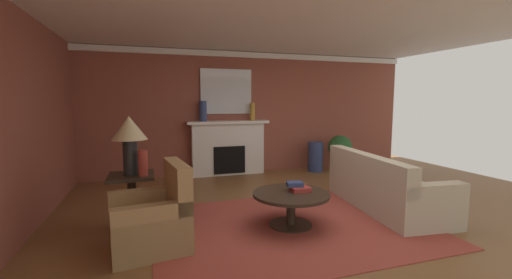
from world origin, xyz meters
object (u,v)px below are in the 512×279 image
at_px(armchair_near_window, 153,221).
at_px(vase_mantel_right, 252,112).
at_px(vase_mantel_left, 203,111).
at_px(coffee_table, 291,201).
at_px(vase_tall_corner, 315,157).
at_px(mantel_mirror, 226,92).
at_px(sofa, 383,189).
at_px(table_lamp, 129,134).
at_px(vase_on_side_table, 143,163).
at_px(fireplace, 228,149).
at_px(potted_plant, 340,150).
at_px(side_table, 132,197).

relative_size(armchair_near_window, vase_mantel_right, 2.42).
height_order(armchair_near_window, vase_mantel_left, vase_mantel_left).
height_order(coffee_table, vase_tall_corner, vase_tall_corner).
xyz_separation_m(mantel_mirror, coffee_table, (0.08, -3.34, -1.51)).
relative_size(sofa, table_lamp, 2.91).
bearing_deg(vase_tall_corner, vase_mantel_left, 174.43).
bearing_deg(vase_on_side_table, mantel_mirror, 58.82).
bearing_deg(vase_tall_corner, armchair_near_window, -140.27).
distance_m(table_lamp, vase_mantel_right, 3.54).
bearing_deg(fireplace, sofa, -60.15).
bearing_deg(potted_plant, table_lamp, -153.51).
bearing_deg(mantel_mirror, vase_on_side_table, -121.18).
height_order(fireplace, armchair_near_window, fireplace).
relative_size(armchair_near_window, table_lamp, 1.27).
bearing_deg(sofa, vase_tall_corner, 83.78).
bearing_deg(mantel_mirror, potted_plant, -10.83).
relative_size(sofa, vase_mantel_left, 5.03).
distance_m(mantel_mirror, vase_tall_corner, 2.55).
bearing_deg(vase_on_side_table, table_lamp, 141.34).
xyz_separation_m(vase_on_side_table, potted_plant, (4.35, 2.36, -0.37)).
xyz_separation_m(table_lamp, vase_mantel_left, (1.33, 2.57, 0.19)).
distance_m(side_table, vase_mantel_left, 3.07).
relative_size(sofa, coffee_table, 2.18).
distance_m(coffee_table, table_lamp, 2.24).
relative_size(sofa, potted_plant, 2.62).
height_order(fireplace, vase_on_side_table, fireplace).
distance_m(fireplace, armchair_near_window, 3.72).
relative_size(fireplace, side_table, 2.57).
height_order(table_lamp, vase_mantel_right, vase_mantel_right).
relative_size(side_table, vase_mantel_right, 1.78).
xyz_separation_m(sofa, armchair_near_window, (-3.35, -0.33, 0.01)).
distance_m(sofa, table_lamp, 3.74).
bearing_deg(vase_mantel_right, sofa, -68.34).
bearing_deg(vase_mantel_right, mantel_mirror, 162.82).
relative_size(side_table, vase_mantel_left, 1.61).
bearing_deg(mantel_mirror, coffee_table, -88.55).
bearing_deg(potted_plant, vase_tall_corner, 172.35).
height_order(vase_mantel_left, potted_plant, vase_mantel_left).
bearing_deg(vase_tall_corner, potted_plant, -7.65).
height_order(fireplace, side_table, fireplace).
bearing_deg(mantel_mirror, vase_tall_corner, -11.77).
distance_m(armchair_near_window, vase_on_side_table, 0.82).
xyz_separation_m(armchair_near_window, vase_mantel_left, (1.08, 3.28, 1.11)).
bearing_deg(fireplace, vase_tall_corner, -8.45).
relative_size(sofa, side_table, 3.12).
bearing_deg(armchair_near_window, coffee_table, 3.67).
xyz_separation_m(vase_tall_corner, potted_plant, (0.60, -0.08, 0.15)).
distance_m(fireplace, side_table, 3.23).
bearing_deg(vase_mantel_right, coffee_table, -98.34).
xyz_separation_m(sofa, vase_mantel_right, (-1.17, 2.95, 1.10)).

